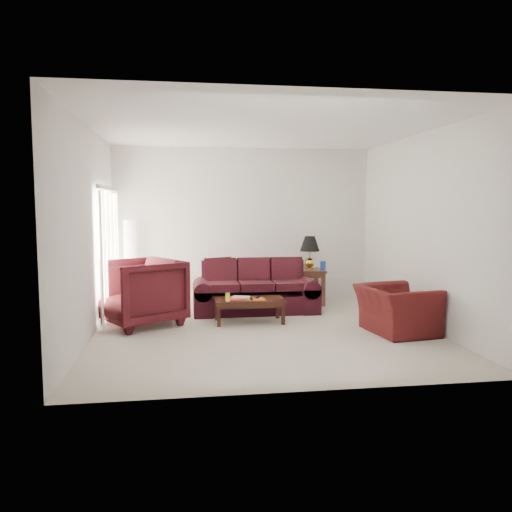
{
  "coord_description": "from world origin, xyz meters",
  "views": [
    {
      "loc": [
        -1.18,
        -7.26,
        1.86
      ],
      "look_at": [
        0.0,
        0.85,
        1.05
      ],
      "focal_mm": 35.0,
      "sensor_mm": 36.0,
      "label": 1
    }
  ],
  "objects_px": {
    "coffee_table": "(249,311)",
    "sofa": "(255,287)",
    "floor_lamp": "(130,263)",
    "armchair_left": "(140,292)",
    "armchair_right": "(396,310)",
    "end_table": "(307,287)"
  },
  "relations": [
    {
      "from": "coffee_table",
      "to": "sofa",
      "type": "bearing_deg",
      "value": 86.43
    },
    {
      "from": "floor_lamp",
      "to": "armchair_left",
      "type": "relative_size",
      "value": 1.42
    },
    {
      "from": "sofa",
      "to": "armchair_right",
      "type": "height_order",
      "value": "sofa"
    },
    {
      "from": "floor_lamp",
      "to": "end_table",
      "type": "bearing_deg",
      "value": -4.59
    },
    {
      "from": "armchair_left",
      "to": "armchair_right",
      "type": "xyz_separation_m",
      "value": [
        3.79,
        -1.04,
        -0.18
      ]
    },
    {
      "from": "end_table",
      "to": "floor_lamp",
      "type": "relative_size",
      "value": 0.41
    },
    {
      "from": "armchair_left",
      "to": "coffee_table",
      "type": "xyz_separation_m",
      "value": [
        1.72,
        -0.06,
        -0.33
      ]
    },
    {
      "from": "floor_lamp",
      "to": "coffee_table",
      "type": "height_order",
      "value": "floor_lamp"
    },
    {
      "from": "end_table",
      "to": "floor_lamp",
      "type": "bearing_deg",
      "value": 175.41
    },
    {
      "from": "floor_lamp",
      "to": "armchair_right",
      "type": "bearing_deg",
      "value": -32.44
    },
    {
      "from": "sofa",
      "to": "floor_lamp",
      "type": "bearing_deg",
      "value": 163.02
    },
    {
      "from": "sofa",
      "to": "coffee_table",
      "type": "height_order",
      "value": "sofa"
    },
    {
      "from": "sofa",
      "to": "armchair_right",
      "type": "distance_m",
      "value": 2.56
    },
    {
      "from": "armchair_left",
      "to": "armchair_right",
      "type": "distance_m",
      "value": 3.93
    },
    {
      "from": "floor_lamp",
      "to": "coffee_table",
      "type": "xyz_separation_m",
      "value": [
        2.02,
        -1.62,
        -0.63
      ]
    },
    {
      "from": "end_table",
      "to": "armchair_right",
      "type": "distance_m",
      "value": 2.46
    },
    {
      "from": "sofa",
      "to": "end_table",
      "type": "height_order",
      "value": "sofa"
    },
    {
      "from": "sofa",
      "to": "armchair_left",
      "type": "xyz_separation_m",
      "value": [
        -1.93,
        -0.72,
        0.08
      ]
    },
    {
      "from": "end_table",
      "to": "coffee_table",
      "type": "bearing_deg",
      "value": -133.62
    },
    {
      "from": "end_table",
      "to": "armchair_right",
      "type": "height_order",
      "value": "armchair_right"
    },
    {
      "from": "sofa",
      "to": "armchair_right",
      "type": "xyz_separation_m",
      "value": [
        1.86,
        -1.76,
        -0.1
      ]
    },
    {
      "from": "sofa",
      "to": "armchair_right",
      "type": "bearing_deg",
      "value": -39.78
    }
  ]
}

